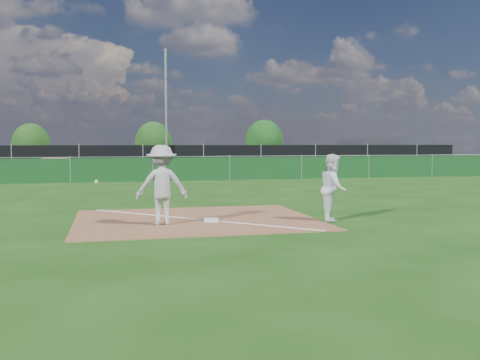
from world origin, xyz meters
The scene contains 17 objects.
ground centered at (0.00, 10.00, 0.00)m, with size 90.00×90.00×0.00m, color #163F0D.
infield_dirt centered at (0.00, 1.00, 0.01)m, with size 6.00×5.00×0.02m, color brown.
foul_line centered at (0.00, 1.00, 0.03)m, with size 0.08×7.00×0.01m, color white.
green_fence centered at (0.00, 15.00, 0.60)m, with size 44.00×0.05×1.20m, color #103A17.
dirt_mound centered at (-5.00, 18.50, 0.58)m, with size 3.38×2.60×1.17m, color #987C49.
black_fence centered at (0.00, 23.00, 0.90)m, with size 46.00×0.04×1.80m, color black.
parking_lot centered at (0.00, 28.00, 0.01)m, with size 46.00×9.00×0.01m, color black.
light_pole centered at (1.50, 22.70, 4.00)m, with size 0.16×0.16×8.00m, color slate.
first_base centered at (0.30, 0.51, 0.06)m, with size 0.35×0.35×0.07m, color silver.
play_at_first centered at (-0.92, 0.33, 0.96)m, with size 2.15×0.71×1.89m.
runner centered at (3.32, 0.04, 0.84)m, with size 0.82×0.64×1.68m, color white.
car_left centered at (-4.04, 28.08, 0.71)m, with size 1.65×4.11×1.40m, color #A6A8AE.
car_mid centered at (-2.88, 27.79, 0.85)m, with size 1.77×5.07×1.67m, color black.
car_right centered at (5.56, 27.42, 0.69)m, with size 1.90×4.69×1.36m, color black.
tree_left centered at (-8.14, 32.59, 1.80)m, with size 2.95×2.95×3.50m.
tree_mid centered at (1.52, 33.59, 1.93)m, with size 3.15×3.15×3.74m.
tree_right centered at (11.21, 33.24, 2.06)m, with size 3.38×3.38×4.01m.
Camera 1 is at (-2.11, -12.34, 1.96)m, focal length 40.00 mm.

